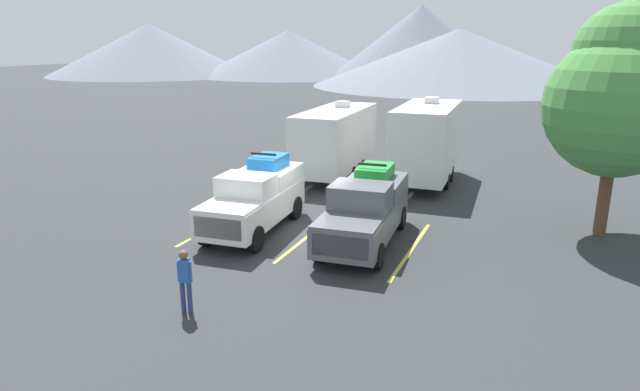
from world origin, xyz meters
TOP-DOWN VIEW (x-y plane):
  - ground_plane at (0.00, 0.00)m, footprint 240.00×240.00m
  - pickup_truck_a at (-2.04, -0.59)m, footprint 2.40×5.46m
  - pickup_truck_b at (1.99, -0.30)m, footprint 2.46×5.87m
  - lot_stripe_a at (-3.66, -0.50)m, footprint 0.12×5.50m
  - lot_stripe_b at (0.00, -0.50)m, footprint 0.12×5.50m
  - lot_stripe_c at (3.66, -0.50)m, footprint 0.12×5.50m
  - camper_trailer_a at (-2.27, 8.06)m, footprint 2.70×8.15m
  - camper_trailer_b at (2.20, 8.33)m, footprint 2.75×7.44m
  - person_a at (-0.58, -6.90)m, footprint 0.36×0.26m
  - tree_a at (9.48, 3.61)m, footprint 4.78×4.78m
  - mountain_ridge at (-2.36, 73.77)m, footprint 163.11×50.02m

SIDE VIEW (x-z plane):
  - ground_plane at x=0.00m, z-range 0.00..0.00m
  - lot_stripe_a at x=-3.66m, z-range 0.00..0.01m
  - lot_stripe_b at x=0.00m, z-range 0.00..0.01m
  - lot_stripe_c at x=3.66m, z-range 0.00..0.01m
  - person_a at x=-0.58m, z-range 0.13..1.82m
  - pickup_truck_b at x=1.99m, z-range -0.10..2.45m
  - pickup_truck_a at x=-2.04m, z-range -0.12..2.55m
  - camper_trailer_a at x=-2.27m, z-range 0.10..3.75m
  - camper_trailer_b at x=2.20m, z-range 0.10..4.12m
  - tree_a at x=9.48m, z-range 1.01..8.88m
  - mountain_ridge at x=-2.36m, z-range -2.25..13.17m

